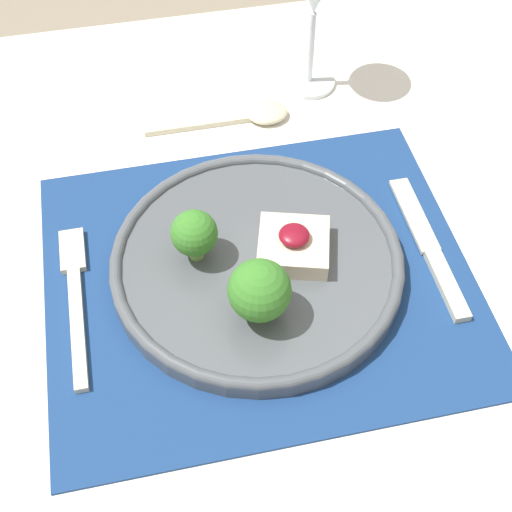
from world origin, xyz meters
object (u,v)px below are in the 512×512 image
Objects in this scene: knife at (433,255)px; dinner_plate at (256,262)px; fork at (75,292)px; spoon at (250,116)px.

dinner_plate is at bearing 175.17° from knife.
dinner_plate reaches higher than knife.
spoon is at bearing 44.22° from fork.
dinner_plate is 1.67× the size of spoon.
spoon reaches higher than knife.
fork is 1.08× the size of spoon.
spoon is (0.04, 0.22, -0.01)m from dinner_plate.
knife is 1.08× the size of spoon.
dinner_plate is 0.17m from fork.
spoon reaches higher than fork.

